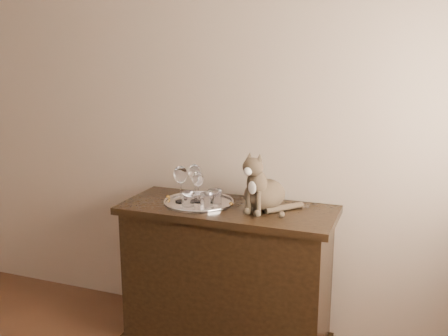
# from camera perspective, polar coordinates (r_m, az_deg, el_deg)

# --- Properties ---
(wall_back) EXTENTS (4.00, 0.10, 2.70)m
(wall_back) POSITION_cam_1_polar(r_m,az_deg,el_deg) (3.21, -7.79, 6.84)
(wall_back) COLOR tan
(wall_back) RESTS_ON ground
(sideboard) EXTENTS (1.20, 0.50, 0.85)m
(sideboard) POSITION_cam_1_polar(r_m,az_deg,el_deg) (2.94, 0.40, -12.38)
(sideboard) COLOR black
(sideboard) RESTS_ON ground
(tray) EXTENTS (0.40, 0.40, 0.01)m
(tray) POSITION_cam_1_polar(r_m,az_deg,el_deg) (2.85, -2.89, -4.00)
(tray) COLOR silver
(tray) RESTS_ON sideboard
(wine_glass_a) EXTENTS (0.08, 0.08, 0.20)m
(wine_glass_a) POSITION_cam_1_polar(r_m,az_deg,el_deg) (2.91, -3.39, -1.49)
(wine_glass_a) COLOR white
(wine_glass_a) RESTS_ON tray
(wine_glass_c) EXTENTS (0.08, 0.08, 0.21)m
(wine_glass_c) POSITION_cam_1_polar(r_m,az_deg,el_deg) (2.84, -4.98, -1.82)
(wine_glass_c) COLOR white
(wine_glass_c) RESTS_ON tray
(wine_glass_d) EXTENTS (0.07, 0.07, 0.18)m
(wine_glass_d) POSITION_cam_1_polar(r_m,az_deg,el_deg) (2.83, -2.99, -2.15)
(wine_glass_d) COLOR white
(wine_glass_d) RESTS_ON tray
(tumbler_a) EXTENTS (0.07, 0.07, 0.08)m
(tumbler_a) POSITION_cam_1_polar(r_m,az_deg,el_deg) (2.72, -1.95, -3.76)
(tumbler_a) COLOR white
(tumbler_a) RESTS_ON tray
(tumbler_b) EXTENTS (0.07, 0.07, 0.08)m
(tumbler_b) POSITION_cam_1_polar(r_m,az_deg,el_deg) (2.77, -4.14, -3.55)
(tumbler_b) COLOR white
(tumbler_b) RESTS_ON tray
(tumbler_c) EXTENTS (0.08, 0.08, 0.08)m
(tumbler_c) POSITION_cam_1_polar(r_m,az_deg,el_deg) (2.79, -1.04, -3.34)
(tumbler_c) COLOR silver
(tumbler_c) RESTS_ON tray
(cat) EXTENTS (0.40, 0.38, 0.33)m
(cat) POSITION_cam_1_polar(r_m,az_deg,el_deg) (2.71, 4.70, -1.32)
(cat) COLOR #49382C
(cat) RESTS_ON sideboard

